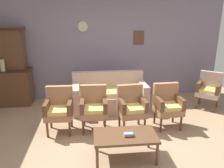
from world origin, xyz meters
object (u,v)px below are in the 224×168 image
at_px(vase_on_cabinet, 2,65).
at_px(book_stack_on_table, 129,135).
at_px(coffee_table, 125,137).
at_px(floor_vase_by_wall, 209,88).
at_px(floral_couch, 110,97).
at_px(armchair_by_doorway, 131,106).
at_px(armchair_row_middle, 168,104).
at_px(side_cabinet, 9,87).
at_px(wingback_chair_by_fireplace, 209,89).
at_px(armchair_near_couch_end, 94,106).
at_px(armchair_near_cabinet, 59,108).

xyz_separation_m(vase_on_cabinet, book_stack_on_table, (2.67, -2.45, -0.63)).
distance_m(coffee_table, floor_vase_by_wall, 3.73).
bearing_deg(floral_couch, armchair_by_doorway, -71.50).
height_order(vase_on_cabinet, armchair_row_middle, vase_on_cabinet).
height_order(side_cabinet, book_stack_on_table, side_cabinet).
relative_size(armchair_by_doorway, coffee_table, 0.90).
relative_size(armchair_by_doorway, wingback_chair_by_fireplace, 1.00).
relative_size(armchair_near_couch_end, armchair_row_middle, 1.00).
bearing_deg(vase_on_cabinet, floor_vase_by_wall, 0.86).
distance_m(side_cabinet, armchair_by_doorway, 3.31).
distance_m(floral_couch, wingback_chair_by_fireplace, 2.46).
bearing_deg(floral_couch, wingback_chair_by_fireplace, -3.50).
bearing_deg(wingback_chair_by_fireplace, armchair_by_doorway, -157.34).
height_order(wingback_chair_by_fireplace, floor_vase_by_wall, wingback_chair_by_fireplace).
distance_m(armchair_near_cabinet, armchair_by_doorway, 1.43).
relative_size(vase_on_cabinet, armchair_near_couch_end, 0.32).
relative_size(wingback_chair_by_fireplace, book_stack_on_table, 5.94).
height_order(vase_on_cabinet, armchair_near_couch_end, vase_on_cabinet).
bearing_deg(armchair_row_middle, book_stack_on_table, -133.67).
height_order(armchair_near_cabinet, armchair_row_middle, same).
bearing_deg(armchair_near_cabinet, floor_vase_by_wall, 20.68).
relative_size(floral_couch, armchair_near_couch_end, 1.99).
xyz_separation_m(armchair_near_cabinet, armchair_row_middle, (2.18, -0.02, 0.00)).
distance_m(armchair_near_cabinet, floor_vase_by_wall, 4.20).
height_order(side_cabinet, armchair_by_doorway, side_cabinet).
distance_m(armchair_by_doorway, coffee_table, 1.00).
relative_size(floral_couch, armchair_row_middle, 1.99).
distance_m(armchair_by_doorway, floor_vase_by_wall, 2.93).
xyz_separation_m(armchair_near_cabinet, floor_vase_by_wall, (3.92, 1.48, -0.20)).
height_order(armchair_near_couch_end, coffee_table, armchair_near_couch_end).
height_order(armchair_near_cabinet, wingback_chair_by_fireplace, same).
relative_size(side_cabinet, armchair_by_doorway, 1.28).
xyz_separation_m(floral_couch, armchair_near_couch_end, (-0.41, -0.97, 0.17)).
bearing_deg(vase_on_cabinet, book_stack_on_table, -42.55).
bearing_deg(armchair_near_couch_end, wingback_chair_by_fireplace, 16.05).
bearing_deg(vase_on_cabinet, armchair_near_cabinet, -43.36).
relative_size(armchair_near_couch_end, coffee_table, 0.90).
distance_m(side_cabinet, armchair_near_couch_end, 2.65).
relative_size(side_cabinet, armchair_near_couch_end, 1.28).
height_order(floral_couch, book_stack_on_table, floral_couch).
distance_m(vase_on_cabinet, armchair_by_doorway, 3.30).
bearing_deg(floral_couch, book_stack_on_table, -86.87).
height_order(floral_couch, armchair_near_couch_end, same).
height_order(side_cabinet, wingback_chair_by_fireplace, side_cabinet).
height_order(armchair_near_cabinet, coffee_table, armchair_near_cabinet).
bearing_deg(vase_on_cabinet, side_cabinet, 82.28).
relative_size(armchair_row_middle, wingback_chair_by_fireplace, 1.00).
distance_m(vase_on_cabinet, armchair_row_middle, 3.97).
bearing_deg(wingback_chair_by_fireplace, armchair_near_cabinet, -166.79).
relative_size(armchair_by_doorway, armchair_row_middle, 1.00).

